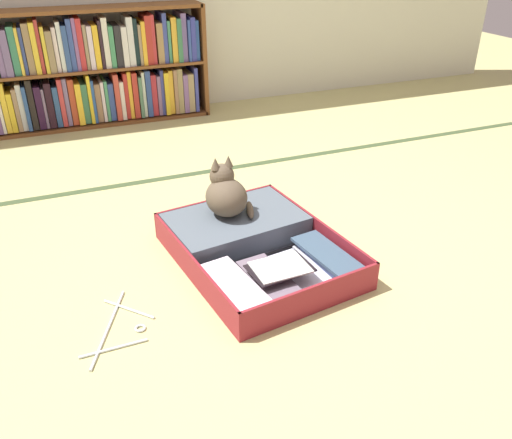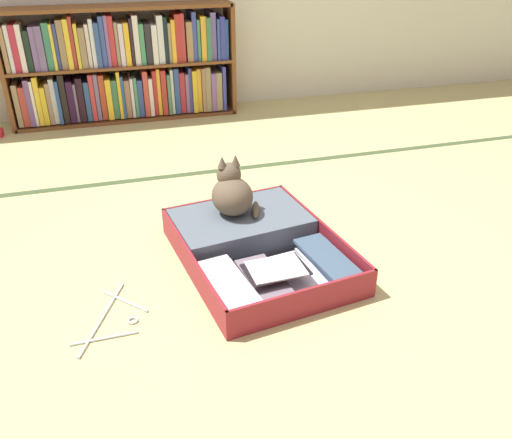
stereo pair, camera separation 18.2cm
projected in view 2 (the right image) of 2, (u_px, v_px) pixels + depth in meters
The scene contains 6 objects.
ground_plane at pixel (275, 272), 2.20m from camera, with size 10.00×10.00×0.00m, color tan.
tatami_border at pixel (219, 171), 3.11m from camera, with size 4.80×0.05×0.00m.
bookshelf at pixel (122, 67), 3.79m from camera, with size 1.62×0.27×0.80m.
open_suitcase at pixel (253, 244), 2.29m from camera, with size 0.73×0.90×0.13m.
black_cat at pixel (232, 193), 2.36m from camera, with size 0.23×0.22×0.26m.
clothes_hanger at pixel (113, 319), 1.93m from camera, with size 0.28×0.39×0.01m.
Camera 2 is at (-0.58, -1.72, 1.26)m, focal length 36.83 mm.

